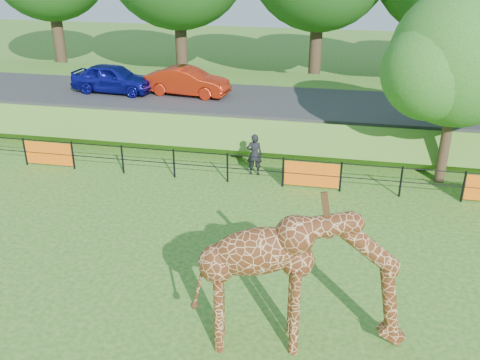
{
  "coord_description": "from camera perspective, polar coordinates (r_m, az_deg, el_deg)",
  "views": [
    {
      "loc": [
        3.96,
        -9.14,
        8.02
      ],
      "look_at": [
        1.3,
        3.91,
        2.0
      ],
      "focal_mm": 40.0,
      "sensor_mm": 36.0,
      "label": 1
    }
  ],
  "objects": [
    {
      "name": "road",
      "position": [
        24.4,
        1.79,
        8.47
      ],
      "size": [
        40.0,
        5.0,
        0.12
      ],
      "primitive_type": "cube",
      "color": "#2E2E30",
      "rests_on": "embankment"
    },
    {
      "name": "giraffe",
      "position": [
        11.23,
        6.59,
        -10.62
      ],
      "size": [
        4.59,
        1.64,
        3.23
      ],
      "primitive_type": null,
      "rotation": [
        0.0,
        0.0,
        0.18
      ],
      "color": "#572911",
      "rests_on": "ground"
    },
    {
      "name": "car_blue",
      "position": [
        26.07,
        -13.36,
        10.53
      ],
      "size": [
        4.02,
        1.86,
        1.33
      ],
      "primitive_type": "imported",
      "rotation": [
        0.0,
        0.0,
        1.5
      ],
      "color": "#121495",
      "rests_on": "road"
    },
    {
      "name": "visitor",
      "position": [
        19.69,
        1.55,
        2.76
      ],
      "size": [
        0.59,
        0.41,
        1.57
      ],
      "primitive_type": "imported",
      "rotation": [
        0.0,
        0.0,
        3.2
      ],
      "color": "black",
      "rests_on": "ground"
    },
    {
      "name": "perimeter_fence",
      "position": [
        19.11,
        -1.35,
        1.31
      ],
      "size": [
        28.07,
        0.1,
        1.1
      ],
      "primitive_type": null,
      "color": "black",
      "rests_on": "ground"
    },
    {
      "name": "embankment",
      "position": [
        26.02,
        2.34,
        7.85
      ],
      "size": [
        40.0,
        9.0,
        1.3
      ],
      "primitive_type": "cube",
      "color": "#286018",
      "rests_on": "ground"
    },
    {
      "name": "car_red",
      "position": [
        25.03,
        -5.59,
        10.42
      ],
      "size": [
        3.97,
        1.81,
        1.26
      ],
      "primitive_type": "imported",
      "rotation": [
        0.0,
        0.0,
        1.44
      ],
      "color": "red",
      "rests_on": "road"
    },
    {
      "name": "tree_east",
      "position": [
        19.48,
        22.55,
        11.46
      ],
      "size": [
        5.4,
        4.71,
        6.76
      ],
      "color": "#352518",
      "rests_on": "ground"
    },
    {
      "name": "ground",
      "position": [
        12.78,
        -9.57,
        -14.92
      ],
      "size": [
        90.0,
        90.0,
        0.0
      ],
      "primitive_type": "plane",
      "color": "#286018",
      "rests_on": "ground"
    }
  ]
}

